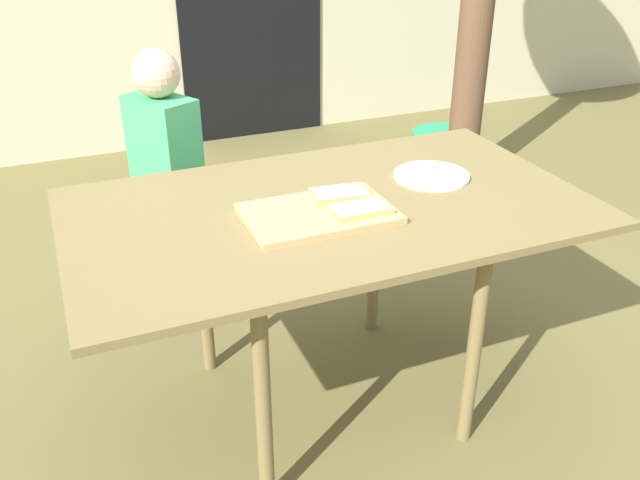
% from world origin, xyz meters
% --- Properties ---
extents(ground_plane, '(16.00, 16.00, 0.00)m').
position_xyz_m(ground_plane, '(0.00, 0.00, 0.00)').
color(ground_plane, brown).
extents(dining_table, '(1.42, 0.82, 0.69)m').
position_xyz_m(dining_table, '(0.00, 0.00, 0.63)').
color(dining_table, olive).
rests_on(dining_table, ground).
extents(cutting_board, '(0.39, 0.26, 0.02)m').
position_xyz_m(cutting_board, '(-0.06, -0.06, 0.70)').
color(cutting_board, tan).
rests_on(cutting_board, dining_table).
extents(pizza_slice_near_right, '(0.16, 0.09, 0.02)m').
position_xyz_m(pizza_slice_near_right, '(0.04, -0.11, 0.72)').
color(pizza_slice_near_right, '#DDA65A').
rests_on(pizza_slice_near_right, cutting_board).
extents(pizza_slice_far_right, '(0.17, 0.11, 0.02)m').
position_xyz_m(pizza_slice_far_right, '(0.03, 0.00, 0.72)').
color(pizza_slice_far_right, '#DDA65A').
rests_on(pizza_slice_far_right, cutting_board).
extents(plate_white_right, '(0.23, 0.23, 0.01)m').
position_xyz_m(plate_white_right, '(0.36, 0.06, 0.69)').
color(plate_white_right, white).
rests_on(plate_white_right, dining_table).
extents(child_left, '(0.23, 0.28, 1.01)m').
position_xyz_m(child_left, '(-0.33, 0.65, 0.57)').
color(child_left, '#463E50').
rests_on(child_left, ground).
extents(garden_hose_coil, '(0.43, 0.43, 0.04)m').
position_xyz_m(garden_hose_coil, '(1.68, 2.00, 0.02)').
color(garden_hose_coil, '#269A6C').
rests_on(garden_hose_coil, ground).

